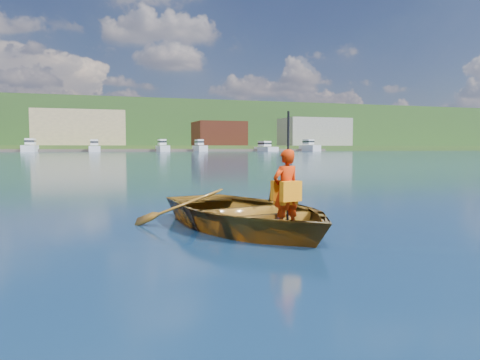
% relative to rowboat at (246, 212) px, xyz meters
% --- Properties ---
extents(ground, '(600.00, 600.00, 0.00)m').
position_rel_rowboat_xyz_m(ground, '(-0.19, -0.73, -0.27)').
color(ground, '#0E1F3E').
rests_on(ground, ground).
extents(rowboat, '(3.79, 4.66, 0.85)m').
position_rel_rowboat_xyz_m(rowboat, '(0.00, 0.00, 0.00)').
color(rowboat, brown).
rests_on(rowboat, ground).
extents(child_paddler, '(0.50, 0.41, 1.80)m').
position_rel_rowboat_xyz_m(child_paddler, '(0.35, -0.84, 0.43)').
color(child_paddler, red).
rests_on(child_paddler, ground).
extents(shoreline, '(400.00, 140.00, 22.00)m').
position_rel_rowboat_xyz_m(shoreline, '(-0.19, 235.88, 10.05)').
color(shoreline, '#455C27').
rests_on(shoreline, ground).
extents(dock, '(160.01, 4.49, 0.80)m').
position_rel_rowboat_xyz_m(dock, '(0.00, 147.27, 0.13)').
color(dock, brown).
rests_on(dock, ground).
extents(waterfront_buildings, '(202.00, 16.00, 14.00)m').
position_rel_rowboat_xyz_m(waterfront_buildings, '(-7.92, 164.27, 7.47)').
color(waterfront_buildings, maroon).
rests_on(waterfront_buildings, ground).
extents(marina_yachts, '(144.45, 13.58, 4.40)m').
position_rel_rowboat_xyz_m(marina_yachts, '(4.23, 142.58, 1.11)').
color(marina_yachts, white).
rests_on(marina_yachts, ground).
extents(hillside_trees, '(302.74, 77.51, 23.46)m').
position_rel_rowboat_xyz_m(hillside_trees, '(-12.88, 230.59, 16.39)').
color(hillside_trees, '#382314').
rests_on(hillside_trees, ground).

